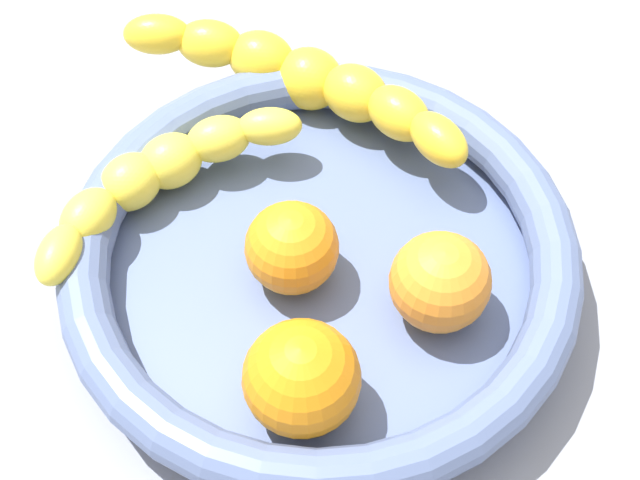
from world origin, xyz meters
TOP-DOWN VIEW (x-y plane):
  - kitchen_counter at (0.00, 0.00)cm, footprint 120.00×120.00cm
  - fruit_bowl at (0.00, 0.00)cm, footprint 31.62×31.62cm
  - banana_draped_left at (0.65, 11.53)cm, footprint 18.35×11.35cm
  - banana_draped_right at (12.02, 6.36)cm, footprint 7.98×26.46cm
  - orange_front at (-8.93, -2.75)cm, footprint 6.47×6.47cm
  - orange_mid_left at (0.09, -7.52)cm, footprint 5.96×5.96cm
  - orange_mid_right at (-1.06, 1.36)cm, footprint 5.66×5.66cm

SIDE VIEW (x-z plane):
  - kitchen_counter at x=0.00cm, z-range 0.00..3.00cm
  - fruit_bowl at x=0.00cm, z-range 3.09..8.54cm
  - banana_draped_left at x=0.65cm, z-range 5.84..9.88cm
  - orange_mid_right at x=-1.06cm, z-range 5.30..10.96cm
  - banana_draped_right at x=12.02cm, z-range 5.63..10.83cm
  - orange_mid_left at x=0.09cm, z-range 5.30..11.26cm
  - orange_front at x=-8.93cm, z-range 5.30..11.77cm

